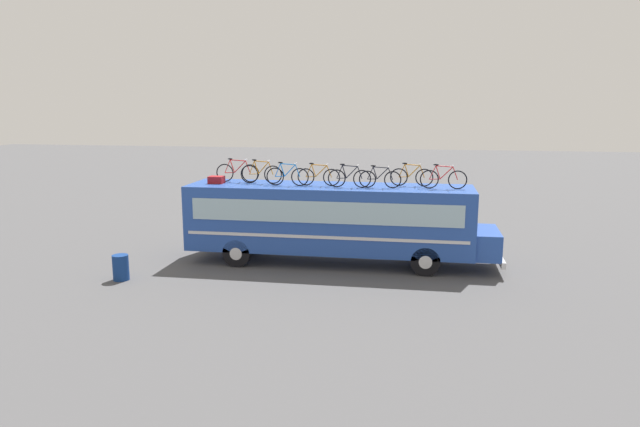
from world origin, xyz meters
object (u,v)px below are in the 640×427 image
Objects in this scene: rooftop_bicycle_8 at (443,179)px; rooftop_bicycle_1 at (237,172)px; rooftop_bicycle_2 at (261,174)px; rooftop_bicycle_6 at (380,178)px; rooftop_bicycle_3 at (287,176)px; luggage_bag_1 at (216,180)px; trash_bin at (121,267)px; rooftop_bicycle_4 at (319,176)px; bus at (334,219)px; rooftop_bicycle_5 at (349,178)px; rooftop_bicycle_7 at (411,176)px.

rooftop_bicycle_1 is at bearing 175.86° from rooftop_bicycle_8.
rooftop_bicycle_2 reaches higher than rooftop_bicycle_6.
rooftop_bicycle_1 reaches higher than rooftop_bicycle_3.
luggage_bag_1 reaches higher than trash_bin.
trash_bin is at bearing -152.66° from rooftop_bicycle_4.
bus is at bearing 1.17° from luggage_bag_1.
rooftop_bicycle_5 is at bearing -175.94° from rooftop_bicycle_6.
rooftop_bicycle_7 is at bearing -0.27° from rooftop_bicycle_1.
luggage_bag_1 is 0.36× the size of rooftop_bicycle_6.
rooftop_bicycle_1 is 1.09× the size of rooftop_bicycle_5.
rooftop_bicycle_1 is 1.13× the size of rooftop_bicycle_6.
rooftop_bicycle_2 is 6.44m from trash_bin.
rooftop_bicycle_5 is 1.00× the size of rooftop_bicycle_7.
rooftop_bicycle_5 is at bearing -9.96° from rooftop_bicycle_1.
rooftop_bicycle_3 is at bearing -17.96° from rooftop_bicycle_1.
rooftop_bicycle_3 is at bearing 30.70° from trash_bin.
bus is 7.00× the size of rooftop_bicycle_8.
bus is 7.15× the size of rooftop_bicycle_2.
luggage_bag_1 is at bearing 179.62° from rooftop_bicycle_8.
rooftop_bicycle_2 is 3.67m from rooftop_bicycle_5.
luggage_bag_1 is at bearing -143.38° from rooftop_bicycle_1.
trash_bin is at bearing -163.53° from rooftop_bicycle_8.
rooftop_bicycle_1 is (-4.05, 0.44, 1.73)m from bus.
rooftop_bicycle_2 is 1.01× the size of rooftop_bicycle_4.
rooftop_bicycle_1 is 1.08× the size of rooftop_bicycle_4.
rooftop_bicycle_7 is (7.05, -0.03, -0.02)m from rooftop_bicycle_1.
rooftop_bicycle_6 is at bearing -1.80° from luggage_bag_1.
trash_bin is (-7.92, -3.16, -3.05)m from rooftop_bicycle_5.
rooftop_bicycle_2 is 1.06× the size of rooftop_bicycle_6.
bus is 2.50m from rooftop_bicycle_6.
rooftop_bicycle_2 is (1.08, -0.29, -0.00)m from rooftop_bicycle_1.
luggage_bag_1 reaches higher than bus.
rooftop_bicycle_6 is at bearing -9.50° from bus.
rooftop_bicycle_5 is 3.54m from rooftop_bicycle_8.
rooftop_bicycle_6 is at bearing -5.41° from rooftop_bicycle_2.
trash_bin is at bearing -158.95° from rooftop_bicycle_7.
rooftop_bicycle_3 is 1.00× the size of rooftop_bicycle_4.
trash_bin is (-10.26, -3.95, -3.05)m from rooftop_bicycle_7.
luggage_bag_1 is 0.35× the size of rooftop_bicycle_5.
rooftop_bicycle_4 is 8.11m from trash_bin.
rooftop_bicycle_1 is at bearing 51.13° from trash_bin.
rooftop_bicycle_2 is at bearing 177.13° from bus.
trash_bin is at bearing -153.99° from bus.
rooftop_bicycle_1 is 1.12m from rooftop_bicycle_2.
rooftop_bicycle_4 is 2.42m from rooftop_bicycle_6.
trash_bin is (-5.47, -3.25, -3.05)m from rooftop_bicycle_3.
rooftop_bicycle_2 reaches higher than rooftop_bicycle_4.
trash_bin is (-7.26, -3.54, -1.34)m from bus.
rooftop_bicycle_3 is 3.61m from rooftop_bicycle_6.
rooftop_bicycle_7 reaches higher than bus.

